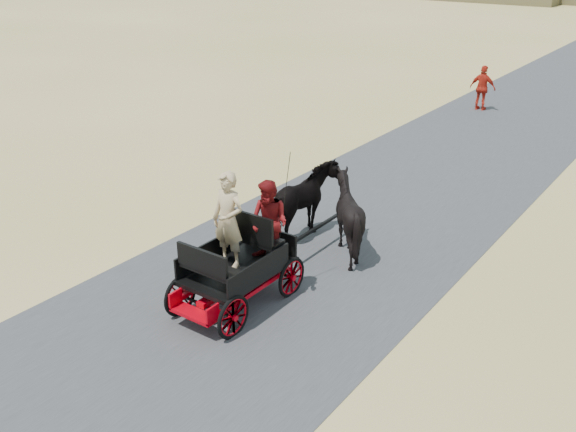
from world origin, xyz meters
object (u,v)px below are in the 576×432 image
Objects in this scene: horse_right at (348,216)px; pedestrian at (483,88)px; carriage at (237,286)px; horse_left at (305,204)px.

horse_right is 13.77m from pedestrian.
carriage is at bearing 79.61° from horse_right.
carriage is 3.09m from horse_right.
pedestrian is (-0.97, 13.61, 0.02)m from horse_left.
carriage is 16.69m from pedestrian.
horse_right is (1.10, 0.00, 0.00)m from horse_left.
horse_left is 1.18× the size of horse_right.
pedestrian is at bearing 95.22° from carriage.
carriage is 1.20× the size of horse_left.
horse_left is at bearing 0.00° from horse_right.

